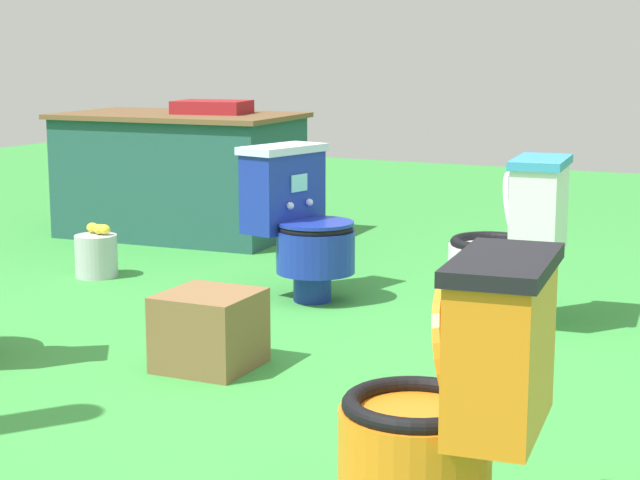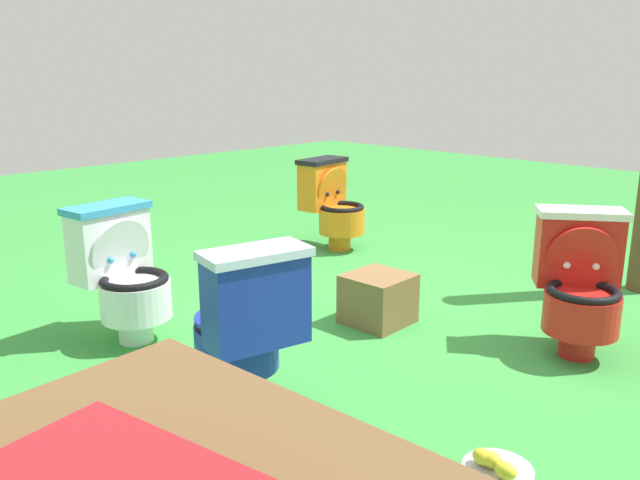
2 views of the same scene
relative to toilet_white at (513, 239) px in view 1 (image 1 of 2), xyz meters
The scene contains 7 objects.
ground 1.40m from the toilet_white, 118.73° to the right, with size 14.00×14.00×0.00m, color green.
toilet_white is the anchor object (origin of this frame).
toilet_orange 2.18m from the toilet_white, 76.90° to the right, with size 0.54×0.46×0.73m.
toilet_blue 1.03m from the toilet_white, behind, with size 0.57×0.50×0.73m.
vendor_table 2.76m from the toilet_white, 154.84° to the left, with size 1.52×0.96×0.85m.
small_crate 1.42m from the toilet_white, 125.97° to the right, with size 0.34×0.33×0.29m, color brown.
lemon_bucket 2.22m from the toilet_white, behind, with size 0.22×0.22×0.28m.
Camera 1 is at (1.94, -3.22, 1.20)m, focal length 60.22 mm.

